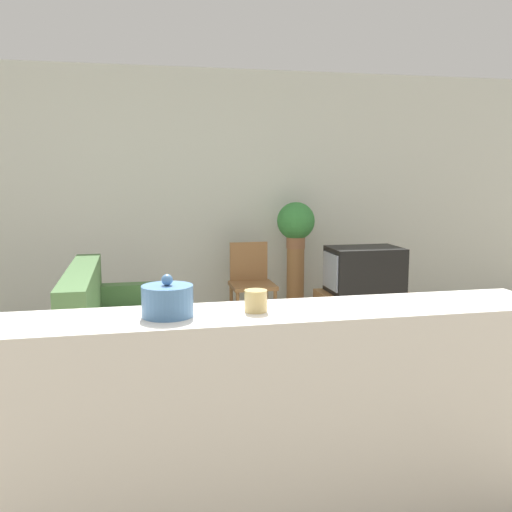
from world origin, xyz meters
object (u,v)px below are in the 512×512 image
at_px(couch, 120,343).
at_px(decorative_bowl, 168,300).
at_px(wooden_chair, 251,280).
at_px(potted_plant, 296,222).
at_px(television, 364,270).

bearing_deg(couch, decorative_bowl, -82.37).
distance_m(wooden_chair, potted_plant, 0.81).
height_order(television, wooden_chair, same).
distance_m(couch, wooden_chair, 1.89).
bearing_deg(potted_plant, couch, -139.06).
bearing_deg(wooden_chair, couch, -133.36).
height_order(television, decorative_bowl, decorative_bowl).
bearing_deg(television, couch, -159.71).
bearing_deg(potted_plant, decorative_bowl, -114.15).
distance_m(television, potted_plant, 0.97).
relative_size(couch, television, 2.33).
bearing_deg(wooden_chair, television, -26.71).
relative_size(couch, decorative_bowl, 7.57).
bearing_deg(couch, potted_plant, 40.94).
height_order(couch, decorative_bowl, decorative_bowl).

